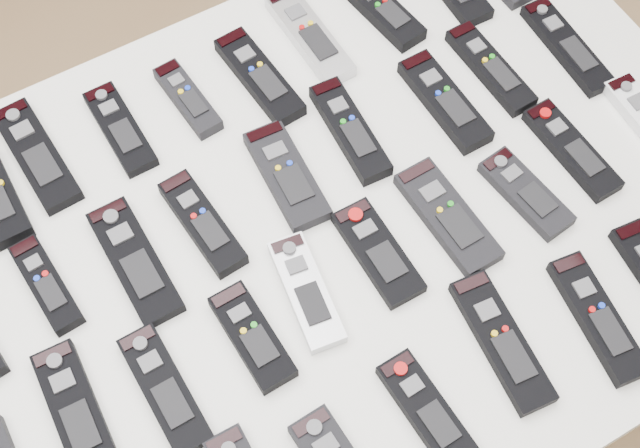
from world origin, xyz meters
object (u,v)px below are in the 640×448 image
remote_5 (260,77)px  remote_11 (46,285)px  remote_16 (445,101)px  remote_25 (448,217)px  remote_13 (203,223)px  remote_12 (135,262)px  remote_17 (490,68)px  remote_26 (526,193)px  remote_22 (252,337)px  remote_33 (427,412)px  table (320,249)px  remote_4 (188,99)px  remote_7 (384,12)px  remote_18 (567,46)px  remote_3 (120,129)px  remote_15 (350,130)px  remote_27 (572,150)px  remote_14 (287,176)px  remote_20 (76,411)px  remote_21 (165,390)px  remote_24 (378,252)px  remote_35 (597,318)px  remote_34 (502,341)px  remote_6 (309,36)px  remote_2 (37,155)px  remote_23 (306,292)px

remote_5 → remote_11: 0.44m
remote_16 → remote_25: bearing=-123.2°
remote_13 → remote_12: bearing=179.0°
remote_17 → remote_26: same height
remote_22 → remote_33: size_ratio=0.93×
table → remote_4: (-0.06, 0.29, 0.07)m
remote_7 → remote_12: size_ratio=0.79×
remote_16 → remote_18: 0.23m
remote_3 → remote_15: size_ratio=0.90×
remote_26 → remote_27: size_ratio=0.86×
remote_14 → remote_20: (-0.40, -0.17, -0.00)m
remote_16 → remote_21: remote_16 is taller
remote_16 → remote_14: bearing=178.1°
remote_5 → remote_21: (-0.34, -0.37, -0.00)m
remote_20 → remote_27: size_ratio=1.05×
table → remote_12: size_ratio=6.47×
remote_3 → remote_13: (0.03, -0.20, 0.00)m
remote_18 → remote_24: bearing=-158.5°
table → remote_11: remote_11 is taller
remote_17 → remote_27: 0.18m
remote_33 → remote_35: same height
remote_35 → remote_13: bearing=142.6°
remote_5 → remote_33: (-0.06, -0.57, 0.00)m
remote_11 → remote_17: same height
remote_34 → remote_13: bearing=132.4°
remote_20 → remote_34: (0.52, -0.19, -0.00)m
remote_34 → remote_35: size_ratio=1.06×
remote_3 → remote_25: 0.50m
remote_4 → remote_25: 0.43m
remote_6 → remote_4: bearing=-177.7°
remote_2 → remote_11: (-0.07, -0.20, 0.00)m
remote_13 → remote_15: same height
remote_21 → remote_6: bearing=41.4°
remote_11 → remote_25: (0.53, -0.18, 0.00)m
remote_5 → remote_24: 0.34m
remote_11 → remote_33: size_ratio=0.92×
remote_15 → remote_23: remote_15 is taller
remote_3 → remote_23: 0.38m
remote_12 → remote_23: 0.24m
remote_12 → remote_14: size_ratio=1.11×
remote_6 → remote_33: same height
remote_6 → remote_26: size_ratio=1.30×
remote_4 → remote_14: 0.20m
table → remote_14: 0.12m
remote_24 → remote_3: bearing=121.5°
remote_16 → remote_6: bearing=117.8°
remote_4 → remote_23: size_ratio=0.85×
remote_16 → remote_17: (0.10, 0.02, -0.00)m
remote_11 → remote_14: size_ratio=0.85×
remote_2 → remote_17: remote_17 is taller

